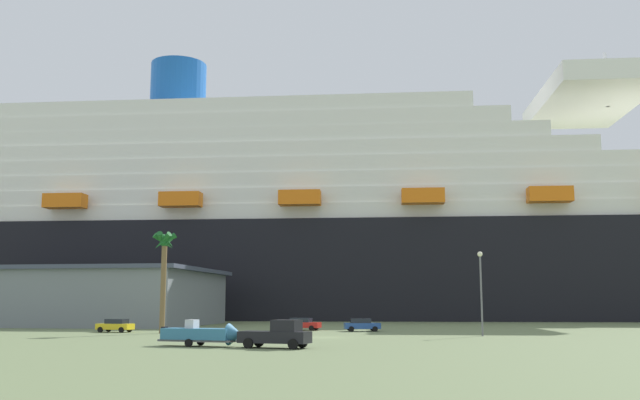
{
  "coord_description": "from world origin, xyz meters",
  "views": [
    {
      "loc": [
        9.02,
        -71.32,
        3.56
      ],
      "look_at": [
        -5.76,
        42.12,
        20.59
      ],
      "focal_mm": 38.66,
      "sensor_mm": 36.0,
      "label": 1
    }
  ],
  "objects_px": {
    "small_boat_on_trailer": "(206,334)",
    "palm_tree": "(164,256)",
    "parked_car_blue_suv": "(362,325)",
    "street_lamp": "(481,282)",
    "parked_car_red_hatchback": "(302,324)",
    "pickup_truck": "(278,335)",
    "cruise_ship": "(299,233)",
    "parked_car_yellow_taxi": "(116,325)"
  },
  "relations": [
    {
      "from": "palm_tree",
      "to": "parked_car_red_hatchback",
      "type": "bearing_deg",
      "value": 36.44
    },
    {
      "from": "pickup_truck",
      "to": "street_lamp",
      "type": "distance_m",
      "value": 28.83
    },
    {
      "from": "cruise_ship",
      "to": "parked_car_blue_suv",
      "type": "distance_m",
      "value": 65.28
    },
    {
      "from": "palm_tree",
      "to": "parked_car_blue_suv",
      "type": "height_order",
      "value": "palm_tree"
    },
    {
      "from": "cruise_ship",
      "to": "pickup_truck",
      "type": "distance_m",
      "value": 95.1
    },
    {
      "from": "pickup_truck",
      "to": "palm_tree",
      "type": "xyz_separation_m",
      "value": [
        -18.23,
        23.83,
        7.93
      ]
    },
    {
      "from": "pickup_truck",
      "to": "parked_car_yellow_taxi",
      "type": "relative_size",
      "value": 1.3
    },
    {
      "from": "parked_car_blue_suv",
      "to": "parked_car_red_hatchback",
      "type": "relative_size",
      "value": 0.99
    },
    {
      "from": "street_lamp",
      "to": "parked_car_blue_suv",
      "type": "bearing_deg",
      "value": 143.17
    },
    {
      "from": "palm_tree",
      "to": "street_lamp",
      "type": "xyz_separation_m",
      "value": [
        36.19,
        -1.78,
        -3.21
      ]
    },
    {
      "from": "street_lamp",
      "to": "small_boat_on_trailer",
      "type": "bearing_deg",
      "value": -139.4
    },
    {
      "from": "pickup_truck",
      "to": "palm_tree",
      "type": "distance_m",
      "value": 31.03
    },
    {
      "from": "pickup_truck",
      "to": "parked_car_red_hatchback",
      "type": "height_order",
      "value": "pickup_truck"
    },
    {
      "from": "cruise_ship",
      "to": "parked_car_red_hatchback",
      "type": "xyz_separation_m",
      "value": [
        9.87,
        -57.79,
        -17.67
      ]
    },
    {
      "from": "pickup_truck",
      "to": "street_lamp",
      "type": "xyz_separation_m",
      "value": [
        17.97,
        22.05,
        4.72
      ]
    },
    {
      "from": "small_boat_on_trailer",
      "to": "street_lamp",
      "type": "xyz_separation_m",
      "value": [
        24.18,
        20.73,
        4.81
      ]
    },
    {
      "from": "cruise_ship",
      "to": "parked_car_yellow_taxi",
      "type": "bearing_deg",
      "value": -99.78
    },
    {
      "from": "pickup_truck",
      "to": "cruise_ship",
      "type": "bearing_deg",
      "value": 98.2
    },
    {
      "from": "pickup_truck",
      "to": "parked_car_blue_suv",
      "type": "height_order",
      "value": "pickup_truck"
    },
    {
      "from": "pickup_truck",
      "to": "small_boat_on_trailer",
      "type": "distance_m",
      "value": 6.35
    },
    {
      "from": "cruise_ship",
      "to": "palm_tree",
      "type": "bearing_deg",
      "value": -94.08
    },
    {
      "from": "palm_tree",
      "to": "parked_car_red_hatchback",
      "type": "relative_size",
      "value": 2.49
    },
    {
      "from": "cruise_ship",
      "to": "small_boat_on_trailer",
      "type": "xyz_separation_m",
      "value": [
        7.11,
        -91.21,
        -17.54
      ]
    },
    {
      "from": "pickup_truck",
      "to": "small_boat_on_trailer",
      "type": "xyz_separation_m",
      "value": [
        -6.22,
        1.32,
        -0.08
      ]
    },
    {
      "from": "parked_car_blue_suv",
      "to": "palm_tree",
      "type": "bearing_deg",
      "value": -159.6
    },
    {
      "from": "street_lamp",
      "to": "parked_car_blue_suv",
      "type": "xyz_separation_m",
      "value": [
        -13.6,
        10.18,
        -4.93
      ]
    },
    {
      "from": "small_boat_on_trailer",
      "to": "parked_car_blue_suv",
      "type": "relative_size",
      "value": 1.76
    },
    {
      "from": "pickup_truck",
      "to": "parked_car_blue_suv",
      "type": "distance_m",
      "value": 32.53
    },
    {
      "from": "cruise_ship",
      "to": "parked_car_yellow_taxi",
      "type": "xyz_separation_m",
      "value": [
        -11.48,
        -66.57,
        -17.67
      ]
    },
    {
      "from": "pickup_truck",
      "to": "parked_car_red_hatchback",
      "type": "relative_size",
      "value": 1.24
    },
    {
      "from": "street_lamp",
      "to": "parked_car_red_hatchback",
      "type": "bearing_deg",
      "value": 149.37
    },
    {
      "from": "parked_car_blue_suv",
      "to": "parked_car_red_hatchback",
      "type": "xyz_separation_m",
      "value": [
        -7.83,
        2.5,
        0.0
      ]
    },
    {
      "from": "parked_car_yellow_taxi",
      "to": "cruise_ship",
      "type": "bearing_deg",
      "value": 80.22
    },
    {
      "from": "cruise_ship",
      "to": "small_boat_on_trailer",
      "type": "relative_size",
      "value": 29.11
    },
    {
      "from": "palm_tree",
      "to": "street_lamp",
      "type": "distance_m",
      "value": 36.38
    },
    {
      "from": "cruise_ship",
      "to": "parked_car_blue_suv",
      "type": "bearing_deg",
      "value": -73.64
    },
    {
      "from": "parked_car_yellow_taxi",
      "to": "parked_car_red_hatchback",
      "type": "bearing_deg",
      "value": 22.34
    },
    {
      "from": "small_boat_on_trailer",
      "to": "parked_car_yellow_taxi",
      "type": "relative_size",
      "value": 1.83
    },
    {
      "from": "small_boat_on_trailer",
      "to": "palm_tree",
      "type": "distance_m",
      "value": 26.74
    },
    {
      "from": "cruise_ship",
      "to": "parked_car_blue_suv",
      "type": "relative_size",
      "value": 51.28
    },
    {
      "from": "small_boat_on_trailer",
      "to": "parked_car_red_hatchback",
      "type": "height_order",
      "value": "small_boat_on_trailer"
    },
    {
      "from": "parked_car_blue_suv",
      "to": "parked_car_red_hatchback",
      "type": "height_order",
      "value": "same"
    }
  ]
}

